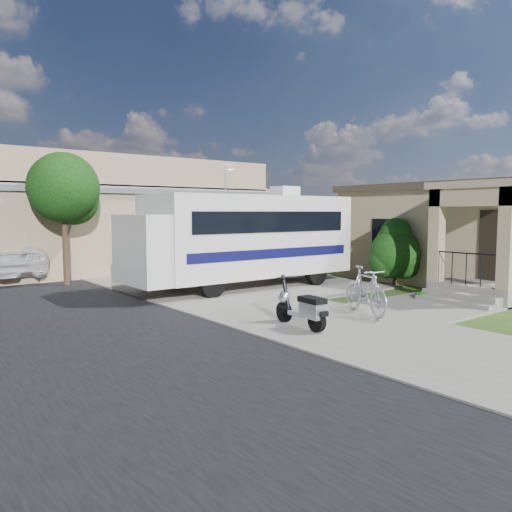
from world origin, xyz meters
TOP-DOWN VIEW (x-y plane):
  - ground at (0.00, 0.00)m, footprint 120.00×120.00m
  - sidewalk_slab at (-1.00, 10.00)m, footprint 4.00×80.00m
  - driveway_slab at (1.50, 4.50)m, footprint 7.00×6.00m
  - walk_slab at (3.00, -1.00)m, footprint 4.00×3.00m
  - house at (8.88, 1.43)m, footprint 9.47×7.80m
  - warehouse at (0.00, 13.97)m, footprint 12.50×8.40m
  - street_tree_a at (-3.70, 9.05)m, footprint 2.44×2.40m
  - street_tree_b at (-3.70, 19.05)m, footprint 2.44×2.40m
  - motorhome at (0.65, 4.68)m, footprint 7.86×2.58m
  - shrub at (5.21, 2.03)m, footprint 1.91×1.82m
  - scooter at (-1.84, -0.90)m, footprint 0.57×1.64m
  - bicycle at (0.36, -0.75)m, footprint 1.18×2.00m
  - garden_hose at (3.48, -0.25)m, footprint 0.39×0.39m

SIDE VIEW (x-z plane):
  - ground at x=0.00m, z-range 0.00..0.00m
  - driveway_slab at x=1.50m, z-range 0.00..0.05m
  - walk_slab at x=3.00m, z-range 0.00..0.05m
  - sidewalk_slab at x=-1.00m, z-range 0.00..0.06m
  - garden_hose at x=3.48m, z-range 0.00..0.18m
  - scooter at x=-1.84m, z-range -0.06..1.02m
  - bicycle at x=0.36m, z-range 0.00..1.16m
  - shrub at x=5.21m, z-range 0.03..2.37m
  - motorhome at x=0.65m, z-range -0.29..3.74m
  - house at x=8.88m, z-range 0.00..3.55m
  - warehouse at x=0.00m, z-range -0.53..4.51m
  - street_tree_a at x=-3.70m, z-range 0.96..5.54m
  - street_tree_b at x=-3.70m, z-range 1.03..5.76m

